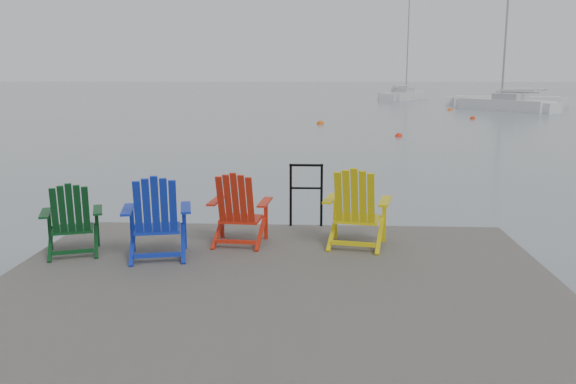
{
  "coord_description": "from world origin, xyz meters",
  "views": [
    {
      "loc": [
        0.45,
        -6.07,
        2.65
      ],
      "look_at": [
        -0.05,
        3.18,
        0.85
      ],
      "focal_mm": 38.0,
      "sensor_mm": 36.0,
      "label": 1
    }
  ],
  "objects_px": {
    "sailboat_near": "(506,106)",
    "buoy_a": "(399,137)",
    "chair_red": "(239,208)",
    "sailboat_far": "(507,102)",
    "chair_green": "(72,218)",
    "chair_yellow": "(356,207)",
    "buoy_c": "(473,119)",
    "chair_blue": "(157,216)",
    "buoy_b": "(320,124)",
    "handrail": "(306,189)",
    "buoy_d": "(450,110)",
    "sailboat_mid": "(404,96)"
  },
  "relations": [
    {
      "from": "chair_green",
      "to": "sailboat_far",
      "type": "xyz_separation_m",
      "value": [
        18.47,
        45.21,
        -0.59
      ]
    },
    {
      "from": "handrail",
      "to": "buoy_a",
      "type": "bearing_deg",
      "value": 78.69
    },
    {
      "from": "chair_yellow",
      "to": "buoy_a",
      "type": "relative_size",
      "value": 3.19
    },
    {
      "from": "chair_yellow",
      "to": "chair_red",
      "type": "bearing_deg",
      "value": -170.02
    },
    {
      "from": "handrail",
      "to": "sailboat_mid",
      "type": "xyz_separation_m",
      "value": [
        8.84,
        55.87,
        -0.69
      ]
    },
    {
      "from": "handrail",
      "to": "sailboat_far",
      "type": "height_order",
      "value": "sailboat_far"
    },
    {
      "from": "sailboat_far",
      "to": "chair_green",
      "type": "bearing_deg",
      "value": 171.58
    },
    {
      "from": "chair_red",
      "to": "sailboat_mid",
      "type": "height_order",
      "value": "sailboat_mid"
    },
    {
      "from": "buoy_b",
      "to": "buoy_a",
      "type": "bearing_deg",
      "value": -62.17
    },
    {
      "from": "chair_blue",
      "to": "buoy_d",
      "type": "bearing_deg",
      "value": 60.91
    },
    {
      "from": "sailboat_mid",
      "to": "chair_green",
      "type": "bearing_deg",
      "value": -73.51
    },
    {
      "from": "chair_blue",
      "to": "buoy_a",
      "type": "height_order",
      "value": "chair_blue"
    },
    {
      "from": "chair_blue",
      "to": "buoy_c",
      "type": "xyz_separation_m",
      "value": [
        10.97,
        30.11,
        -1.0
      ]
    },
    {
      "from": "sailboat_far",
      "to": "chair_yellow",
      "type": "bearing_deg",
      "value": 175.2
    },
    {
      "from": "chair_green",
      "to": "buoy_c",
      "type": "xyz_separation_m",
      "value": [
        12.03,
        30.02,
        -0.95
      ]
    },
    {
      "from": "buoy_d",
      "to": "sailboat_mid",
      "type": "bearing_deg",
      "value": 92.6
    },
    {
      "from": "sailboat_near",
      "to": "sailboat_far",
      "type": "bearing_deg",
      "value": 39.26
    },
    {
      "from": "sailboat_mid",
      "to": "buoy_a",
      "type": "xyz_separation_m",
      "value": [
        -5.29,
        -38.08,
        -0.36
      ]
    },
    {
      "from": "buoy_c",
      "to": "chair_green",
      "type": "bearing_deg",
      "value": -111.84
    },
    {
      "from": "handrail",
      "to": "buoy_a",
      "type": "height_order",
      "value": "handrail"
    },
    {
      "from": "sailboat_near",
      "to": "buoy_d",
      "type": "distance_m",
      "value": 4.03
    },
    {
      "from": "chair_yellow",
      "to": "sailboat_far",
      "type": "xyz_separation_m",
      "value": [
        15.04,
        44.7,
        -0.66
      ]
    },
    {
      "from": "buoy_c",
      "to": "chair_red",
      "type": "bearing_deg",
      "value": -108.89
    },
    {
      "from": "sailboat_far",
      "to": "chair_red",
      "type": "bearing_deg",
      "value": 173.5
    },
    {
      "from": "chair_red",
      "to": "chair_green",
      "type": "bearing_deg",
      "value": -159.71
    },
    {
      "from": "chair_green",
      "to": "chair_red",
      "type": "height_order",
      "value": "chair_red"
    },
    {
      "from": "chair_red",
      "to": "buoy_d",
      "type": "height_order",
      "value": "chair_red"
    },
    {
      "from": "chair_red",
      "to": "buoy_a",
      "type": "relative_size",
      "value": 2.96
    },
    {
      "from": "chair_blue",
      "to": "buoy_b",
      "type": "relative_size",
      "value": 2.58
    },
    {
      "from": "chair_green",
      "to": "chair_yellow",
      "type": "relative_size",
      "value": 0.88
    },
    {
      "from": "buoy_a",
      "to": "chair_red",
      "type": "bearing_deg",
      "value": -103.13
    },
    {
      "from": "chair_green",
      "to": "buoy_b",
      "type": "bearing_deg",
      "value": 63.64
    },
    {
      "from": "buoy_c",
      "to": "sailboat_far",
      "type": "bearing_deg",
      "value": 67.02
    },
    {
      "from": "buoy_a",
      "to": "buoy_c",
      "type": "bearing_deg",
      "value": 61.88
    },
    {
      "from": "chair_green",
      "to": "buoy_d",
      "type": "bearing_deg",
      "value": 52.32
    },
    {
      "from": "buoy_a",
      "to": "chair_blue",
      "type": "bearing_deg",
      "value": -105.18
    },
    {
      "from": "chair_red",
      "to": "sailboat_far",
      "type": "distance_m",
      "value": 47.64
    },
    {
      "from": "chair_yellow",
      "to": "buoy_c",
      "type": "relative_size",
      "value": 2.99
    },
    {
      "from": "chair_blue",
      "to": "handrail",
      "type": "bearing_deg",
      "value": 31.19
    },
    {
      "from": "handrail",
      "to": "chair_red",
      "type": "xyz_separation_m",
      "value": [
        -0.83,
        -1.03,
        -0.07
      ]
    },
    {
      "from": "sailboat_far",
      "to": "buoy_a",
      "type": "distance_m",
      "value": 28.58
    },
    {
      "from": "chair_red",
      "to": "chair_yellow",
      "type": "bearing_deg",
      "value": 3.87
    },
    {
      "from": "sailboat_near",
      "to": "buoy_a",
      "type": "bearing_deg",
      "value": -151.39
    },
    {
      "from": "handrail",
      "to": "buoy_a",
      "type": "distance_m",
      "value": 18.16
    },
    {
      "from": "chair_yellow",
      "to": "sailboat_near",
      "type": "height_order",
      "value": "sailboat_near"
    },
    {
      "from": "handrail",
      "to": "buoy_d",
      "type": "distance_m",
      "value": 38.38
    },
    {
      "from": "buoy_a",
      "to": "buoy_b",
      "type": "relative_size",
      "value": 0.82
    },
    {
      "from": "sailboat_near",
      "to": "sailboat_far",
      "type": "relative_size",
      "value": 0.9
    },
    {
      "from": "handrail",
      "to": "buoy_b",
      "type": "distance_m",
      "value": 24.2
    },
    {
      "from": "handrail",
      "to": "chair_blue",
      "type": "relative_size",
      "value": 0.9
    }
  ]
}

